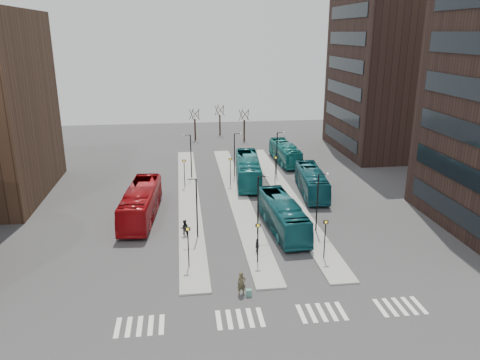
{
  "coord_description": "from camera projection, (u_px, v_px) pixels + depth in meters",
  "views": [
    {
      "loc": [
        -4.64,
        -24.47,
        19.46
      ],
      "look_at": [
        1.17,
        20.73,
        5.0
      ],
      "focal_mm": 35.0,
      "sensor_mm": 36.0,
      "label": 1
    }
  ],
  "objects": [
    {
      "name": "ground",
      "position": [
        263.0,
        354.0,
        29.58
      ],
      "size": [
        160.0,
        160.0,
        0.0
      ],
      "primitive_type": "plane",
      "color": "#313134",
      "rests_on": "ground"
    },
    {
      "name": "island_left",
      "position": [
        189.0,
        197.0,
        57.43
      ],
      "size": [
        2.5,
        45.0,
        0.15
      ],
      "primitive_type": "cube",
      "color": "gray",
      "rests_on": "ground"
    },
    {
      "name": "island_mid",
      "position": [
        237.0,
        195.0,
        58.16
      ],
      "size": [
        2.5,
        45.0,
        0.15
      ],
      "primitive_type": "cube",
      "color": "gray",
      "rests_on": "ground"
    },
    {
      "name": "island_right",
      "position": [
        284.0,
        193.0,
        58.89
      ],
      "size": [
        2.5,
        45.0,
        0.15
      ],
      "primitive_type": "cube",
      "color": "gray",
      "rests_on": "ground"
    },
    {
      "name": "suitcase",
      "position": [
        249.0,
        293.0,
        36.03
      ],
      "size": [
        0.46,
        0.38,
        0.54
      ],
      "primitive_type": "cube",
      "rotation": [
        0.0,
        0.0,
        -0.09
      ],
      "color": "#1B3696",
      "rests_on": "ground"
    },
    {
      "name": "red_bus",
      "position": [
        141.0,
        203.0,
        50.72
      ],
      "size": [
        4.08,
        12.92,
        3.54
      ],
      "primitive_type": "imported",
      "rotation": [
        0.0,
        0.0,
        -0.09
      ],
      "color": "#9B0B11",
      "rests_on": "ground"
    },
    {
      "name": "teal_bus_a",
      "position": [
        283.0,
        215.0,
        47.72
      ],
      "size": [
        3.37,
        11.81,
        3.25
      ],
      "primitive_type": "imported",
      "rotation": [
        0.0,
        0.0,
        0.05
      ],
      "color": "#115159",
      "rests_on": "ground"
    },
    {
      "name": "teal_bus_b",
      "position": [
        248.0,
        170.0,
        62.94
      ],
      "size": [
        4.16,
        12.91,
        3.53
      ],
      "primitive_type": "imported",
      "rotation": [
        0.0,
        0.0,
        -0.1
      ],
      "color": "#15666C",
      "rests_on": "ground"
    },
    {
      "name": "teal_bus_c",
      "position": [
        311.0,
        181.0,
        58.56
      ],
      "size": [
        3.77,
        11.51,
        3.15
      ],
      "primitive_type": "imported",
      "rotation": [
        0.0,
        0.0,
        -0.1
      ],
      "color": "#12505C",
      "rests_on": "ground"
    },
    {
      "name": "teal_bus_d",
      "position": [
        285.0,
        153.0,
        72.55
      ],
      "size": [
        3.03,
        11.15,
        3.08
      ],
      "primitive_type": "imported",
      "rotation": [
        0.0,
        0.0,
        0.04
      ],
      "color": "#156D6C",
      "rests_on": "ground"
    },
    {
      "name": "traveller",
      "position": [
        242.0,
        283.0,
        36.07
      ],
      "size": [
        0.74,
        0.54,
        1.87
      ],
      "primitive_type": "imported",
      "rotation": [
        0.0,
        0.0,
        0.14
      ],
      "color": "#443D29",
      "rests_on": "ground"
    },
    {
      "name": "commuter_a",
      "position": [
        185.0,
        228.0,
        46.3
      ],
      "size": [
        0.86,
        0.67,
        1.77
      ],
      "primitive_type": "imported",
      "rotation": [
        0.0,
        0.0,
        3.14
      ],
      "color": "black",
      "rests_on": "ground"
    },
    {
      "name": "commuter_b",
      "position": [
        257.0,
        246.0,
        42.71
      ],
      "size": [
        0.41,
        0.9,
        1.51
      ],
      "primitive_type": "imported",
      "rotation": [
        0.0,
        0.0,
        1.62
      ],
      "color": "black",
      "rests_on": "ground"
    },
    {
      "name": "commuter_c",
      "position": [
        280.0,
        228.0,
        46.41
      ],
      "size": [
        1.01,
        1.31,
        1.8
      ],
      "primitive_type": "imported",
      "rotation": [
        0.0,
        0.0,
        4.38
      ],
      "color": "black",
      "rests_on": "ground"
    },
    {
      "name": "crosswalk_stripes",
      "position": [
        278.0,
        316.0,
        33.57
      ],
      "size": [
        22.35,
        2.4,
        0.01
      ],
      "color": "silver",
      "rests_on": "ground"
    },
    {
      "name": "tower_far",
      "position": [
        404.0,
        61.0,
        76.2
      ],
      "size": [
        20.12,
        20.0,
        30.0
      ],
      "color": "black",
      "rests_on": "ground"
    },
    {
      "name": "sign_poles",
      "position": [
        241.0,
        196.0,
        50.79
      ],
      "size": [
        12.45,
        22.12,
        3.65
      ],
      "color": "black",
      "rests_on": "ground"
    },
    {
      "name": "lamp_posts",
      "position": [
        244.0,
        173.0,
        55.29
      ],
      "size": [
        14.04,
        20.24,
        6.12
      ],
      "color": "black",
      "rests_on": "ground"
    },
    {
      "name": "bare_trees",
      "position": [
        220.0,
        125.0,
        88.32
      ],
      "size": [
        10.97,
        8.14,
        5.9
      ],
      "color": "black",
      "rests_on": "ground"
    }
  ]
}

